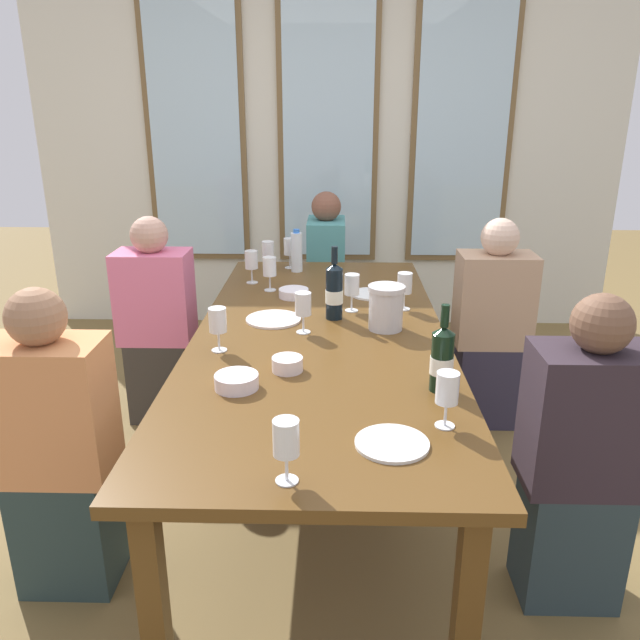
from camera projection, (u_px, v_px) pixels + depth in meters
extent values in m
plane|color=brown|center=(320.00, 484.00, 2.87)|extent=(12.00, 12.00, 0.00)
cube|color=silver|center=(328.00, 130.00, 4.52)|extent=(4.24, 0.06, 2.90)
cube|color=brown|center=(196.00, 130.00, 4.50)|extent=(0.72, 0.03, 1.88)
cube|color=silver|center=(195.00, 130.00, 4.49)|extent=(0.64, 0.01, 1.80)
cube|color=brown|center=(328.00, 130.00, 4.48)|extent=(0.72, 0.03, 1.88)
cube|color=silver|center=(328.00, 131.00, 4.47)|extent=(0.64, 0.01, 1.80)
cube|color=brown|center=(462.00, 131.00, 4.46)|extent=(0.72, 0.03, 1.88)
cube|color=silver|center=(462.00, 131.00, 4.44)|extent=(0.64, 0.01, 1.80)
cube|color=#573917|center=(320.00, 337.00, 2.63)|extent=(1.04, 2.41, 0.04)
cube|color=#573917|center=(154.00, 607.00, 1.72)|extent=(0.07, 0.07, 0.70)
cube|color=#573917|center=(467.00, 613.00, 1.70)|extent=(0.07, 0.07, 0.70)
cube|color=#573917|center=(254.00, 328.00, 3.81)|extent=(0.07, 0.07, 0.70)
cube|color=#573917|center=(395.00, 329.00, 3.79)|extent=(0.07, 0.07, 0.70)
cylinder|color=white|center=(371.00, 294.00, 3.13)|extent=(0.21, 0.21, 0.01)
cylinder|color=white|center=(273.00, 319.00, 2.77)|extent=(0.24, 0.24, 0.01)
cylinder|color=white|center=(392.00, 443.00, 1.77)|extent=(0.21, 0.21, 0.01)
cylinder|color=silver|center=(386.00, 310.00, 2.64)|extent=(0.14, 0.14, 0.17)
cylinder|color=silver|center=(387.00, 288.00, 2.61)|extent=(0.16, 0.16, 0.02)
cylinder|color=black|center=(442.00, 362.00, 2.08)|extent=(0.07, 0.07, 0.20)
cone|color=black|center=(444.00, 330.00, 2.04)|extent=(0.07, 0.07, 0.02)
cylinder|color=black|center=(445.00, 316.00, 2.02)|extent=(0.03, 0.03, 0.08)
cylinder|color=white|center=(442.00, 365.00, 2.08)|extent=(0.08, 0.08, 0.06)
cylinder|color=black|center=(334.00, 294.00, 2.76)|extent=(0.08, 0.08, 0.23)
cone|color=black|center=(334.00, 266.00, 2.72)|extent=(0.08, 0.08, 0.02)
cylinder|color=black|center=(335.00, 255.00, 2.70)|extent=(0.03, 0.03, 0.08)
cylinder|color=silver|center=(334.00, 296.00, 2.76)|extent=(0.08, 0.08, 0.06)
cylinder|color=white|center=(237.00, 381.00, 2.11)|extent=(0.15, 0.15, 0.05)
cylinder|color=white|center=(287.00, 364.00, 2.25)|extent=(0.11, 0.11, 0.05)
cylinder|color=white|center=(294.00, 293.00, 3.09)|extent=(0.15, 0.15, 0.04)
cylinder|color=white|center=(297.00, 252.00, 3.52)|extent=(0.06, 0.06, 0.22)
cylinder|color=blue|center=(296.00, 231.00, 3.48)|extent=(0.04, 0.04, 0.02)
cylinder|color=white|center=(404.00, 309.00, 2.92)|extent=(0.06, 0.06, 0.00)
cylinder|color=white|center=(404.00, 301.00, 2.90)|extent=(0.01, 0.01, 0.07)
cylinder|color=white|center=(405.00, 283.00, 2.88)|extent=(0.07, 0.07, 0.09)
cylinder|color=white|center=(287.00, 480.00, 1.60)|extent=(0.06, 0.06, 0.00)
cylinder|color=white|center=(287.00, 467.00, 1.59)|extent=(0.01, 0.01, 0.07)
cylinder|color=white|center=(286.00, 438.00, 1.56)|extent=(0.07, 0.07, 0.09)
cylinder|color=#590C19|center=(286.00, 450.00, 1.57)|extent=(0.06, 0.06, 0.02)
cylinder|color=white|center=(351.00, 310.00, 2.89)|extent=(0.06, 0.06, 0.00)
cylinder|color=white|center=(352.00, 302.00, 2.88)|extent=(0.01, 0.01, 0.07)
cylinder|color=white|center=(352.00, 284.00, 2.85)|extent=(0.07, 0.07, 0.09)
cylinder|color=white|center=(268.00, 271.00, 3.55)|extent=(0.06, 0.06, 0.00)
cylinder|color=white|center=(268.00, 265.00, 3.54)|extent=(0.01, 0.01, 0.07)
cylinder|color=white|center=(268.00, 250.00, 3.51)|extent=(0.07, 0.07, 0.09)
cylinder|color=maroon|center=(268.00, 255.00, 3.52)|extent=(0.06, 0.06, 0.03)
cylinder|color=white|center=(219.00, 350.00, 2.44)|extent=(0.06, 0.06, 0.00)
cylinder|color=white|center=(219.00, 341.00, 2.42)|extent=(0.01, 0.01, 0.07)
cylinder|color=white|center=(218.00, 320.00, 2.40)|extent=(0.07, 0.07, 0.09)
cylinder|color=#590C19|center=(218.00, 328.00, 2.41)|extent=(0.06, 0.06, 0.03)
cylinder|color=white|center=(303.00, 332.00, 2.62)|extent=(0.06, 0.06, 0.00)
cylinder|color=white|center=(303.00, 323.00, 2.61)|extent=(0.01, 0.01, 0.07)
cylinder|color=white|center=(303.00, 304.00, 2.58)|extent=(0.07, 0.07, 0.09)
cylinder|color=white|center=(445.00, 426.00, 1.87)|extent=(0.06, 0.06, 0.00)
cylinder|color=white|center=(445.00, 414.00, 1.86)|extent=(0.01, 0.01, 0.07)
cylinder|color=white|center=(447.00, 388.00, 1.83)|extent=(0.07, 0.07, 0.09)
cylinder|color=beige|center=(447.00, 397.00, 1.84)|extent=(0.06, 0.06, 0.03)
cylinder|color=white|center=(290.00, 268.00, 3.63)|extent=(0.06, 0.06, 0.00)
cylinder|color=white|center=(290.00, 261.00, 3.62)|extent=(0.01, 0.01, 0.07)
cylinder|color=white|center=(290.00, 246.00, 3.59)|extent=(0.07, 0.07, 0.09)
cylinder|color=beige|center=(290.00, 251.00, 3.60)|extent=(0.06, 0.06, 0.04)
cylinder|color=white|center=(252.00, 283.00, 3.33)|extent=(0.06, 0.06, 0.00)
cylinder|color=white|center=(252.00, 275.00, 3.32)|extent=(0.01, 0.01, 0.07)
cylinder|color=white|center=(251.00, 260.00, 3.29)|extent=(0.07, 0.07, 0.09)
cylinder|color=beige|center=(252.00, 265.00, 3.30)|extent=(0.06, 0.06, 0.04)
cylinder|color=white|center=(270.00, 290.00, 3.20)|extent=(0.06, 0.06, 0.00)
cylinder|color=white|center=(270.00, 283.00, 3.19)|extent=(0.01, 0.01, 0.07)
cylinder|color=white|center=(270.00, 266.00, 3.16)|extent=(0.07, 0.07, 0.09)
cylinder|color=maroon|center=(270.00, 272.00, 3.17)|extent=(0.06, 0.06, 0.03)
cube|color=#36322C|center=(162.00, 378.00, 3.42)|extent=(0.32, 0.24, 0.45)
cube|color=pink|center=(155.00, 297.00, 3.27)|extent=(0.38, 0.24, 0.48)
sphere|color=tan|center=(149.00, 235.00, 3.16)|extent=(0.19, 0.19, 0.19)
cube|color=#2F2B3E|center=(486.00, 382.00, 3.37)|extent=(0.32, 0.24, 0.45)
cube|color=tan|center=(494.00, 300.00, 3.22)|extent=(0.38, 0.24, 0.48)
sphere|color=beige|center=(500.00, 237.00, 3.11)|extent=(0.19, 0.19, 0.19)
cube|color=#283A39|center=(69.00, 527.00, 2.24)|extent=(0.32, 0.24, 0.45)
cube|color=#D78851|center=(51.00, 410.00, 2.08)|extent=(0.38, 0.24, 0.48)
sphere|color=#996D4F|center=(36.00, 317.00, 1.97)|extent=(0.19, 0.19, 0.19)
cube|color=#293A3F|center=(568.00, 539.00, 2.18)|extent=(0.32, 0.24, 0.45)
cube|color=#30242D|center=(587.00, 419.00, 2.02)|extent=(0.38, 0.24, 0.48)
sphere|color=brown|center=(602.00, 324.00, 1.91)|extent=(0.19, 0.19, 0.19)
cube|color=#24263D|center=(326.00, 323.00, 4.26)|extent=(0.24, 0.32, 0.45)
cube|color=teal|center=(326.00, 256.00, 4.11)|extent=(0.24, 0.38, 0.48)
sphere|color=brown|center=(326.00, 207.00, 4.00)|extent=(0.19, 0.19, 0.19)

